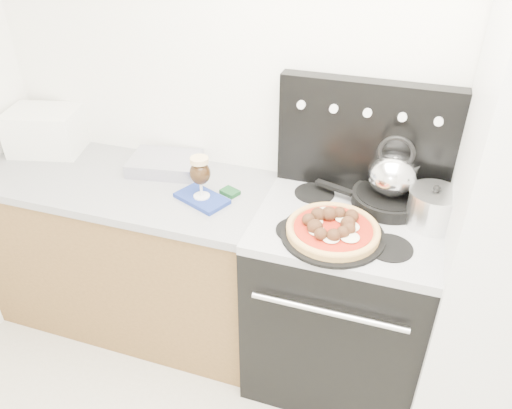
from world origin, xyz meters
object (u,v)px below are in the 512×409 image
at_px(skillet, 388,199).
at_px(tea_kettle, 393,171).
at_px(pizza_pan, 332,235).
at_px(oven_mitt, 202,198).
at_px(stock_pot, 432,209).
at_px(pizza, 333,228).
at_px(stove_body, 338,303).
at_px(base_cabinet, 133,255).
at_px(toaster_oven, 46,130).
at_px(beer_glass, 200,177).

xyz_separation_m(skillet, tea_kettle, (0.00, 0.00, 0.14)).
bearing_deg(tea_kettle, pizza_pan, -141.34).
height_order(oven_mitt, stock_pot, stock_pot).
height_order(skillet, tea_kettle, tea_kettle).
relative_size(pizza, skillet, 1.17).
height_order(stove_body, tea_kettle, tea_kettle).
bearing_deg(tea_kettle, stock_pot, -47.19).
bearing_deg(base_cabinet, pizza, -8.83).
bearing_deg(oven_mitt, base_cabinet, 172.77).
height_order(toaster_oven, pizza, toaster_oven).
xyz_separation_m(pizza_pan, tea_kettle, (0.18, 0.30, 0.16)).
distance_m(base_cabinet, stock_pot, 1.53).
height_order(toaster_oven, tea_kettle, tea_kettle).
relative_size(tea_kettle, stock_pot, 1.14).
bearing_deg(stock_pot, skillet, 152.72).
xyz_separation_m(oven_mitt, pizza, (0.61, -0.11, 0.05)).
bearing_deg(toaster_oven, stock_pot, -17.25).
bearing_deg(stove_body, pizza_pan, -106.83).
xyz_separation_m(toaster_oven, tea_kettle, (1.76, -0.02, 0.08)).
xyz_separation_m(base_cabinet, stock_pot, (1.42, 0.04, 0.56)).
bearing_deg(base_cabinet, tea_kettle, 6.15).
bearing_deg(tea_kettle, base_cabinet, 166.23).
distance_m(toaster_oven, pizza, 1.61).
bearing_deg(tea_kettle, pizza, -141.34).
height_order(oven_mitt, pizza_pan, pizza_pan).
bearing_deg(beer_glass, toaster_oven, 167.83).
bearing_deg(oven_mitt, stove_body, 2.86).
bearing_deg(toaster_oven, stove_body, -20.26).
distance_m(pizza, skillet, 0.35).
relative_size(toaster_oven, tea_kettle, 1.57).
relative_size(oven_mitt, stock_pot, 1.19).
xyz_separation_m(stove_body, skillet, (0.14, 0.16, 0.51)).
relative_size(pizza_pan, pizza, 1.13).
height_order(oven_mitt, beer_glass, beer_glass).
xyz_separation_m(stove_body, oven_mitt, (-0.65, -0.03, 0.47)).
bearing_deg(toaster_oven, pizza, -25.39).
relative_size(pizza, tea_kettle, 1.62).
relative_size(pizza_pan, stock_pot, 2.07).
relative_size(base_cabinet, oven_mitt, 6.13).
relative_size(toaster_oven, stock_pot, 1.78).
relative_size(base_cabinet, pizza_pan, 3.52).
bearing_deg(pizza_pan, base_cabinet, 171.17).
bearing_deg(stove_body, stock_pot, 11.99).
relative_size(stove_body, tea_kettle, 3.89).
relative_size(pizza_pan, tea_kettle, 1.82).
distance_m(toaster_oven, oven_mitt, 0.99).
height_order(base_cabinet, toaster_oven, toaster_oven).
relative_size(base_cabinet, pizza, 3.96).
distance_m(stove_body, pizza_pan, 0.51).
xyz_separation_m(toaster_oven, pizza, (1.58, -0.32, -0.05)).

